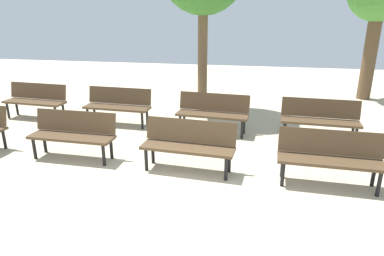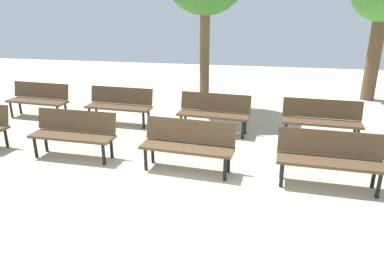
# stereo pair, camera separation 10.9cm
# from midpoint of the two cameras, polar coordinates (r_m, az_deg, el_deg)

# --- Properties ---
(ground_plane) EXTENTS (26.70, 26.70, 0.00)m
(ground_plane) POSITION_cam_midpoint_polar(r_m,az_deg,el_deg) (4.85, -5.57, -14.75)
(ground_plane) COLOR #BCAD8E
(bench_r0_c1) EXTENTS (1.61, 0.53, 0.87)m
(bench_r0_c1) POSITION_cam_midpoint_polar(r_m,az_deg,el_deg) (6.86, -19.32, -0.62)
(bench_r0_c1) COLOR #4C3823
(bench_r0_c1) RESTS_ON ground_plane
(bench_r0_c2) EXTENTS (1.63, 0.61, 0.87)m
(bench_r0_c2) POSITION_cam_midpoint_polar(r_m,az_deg,el_deg) (5.97, -1.07, -2.40)
(bench_r0_c2) COLOR #4C3823
(bench_r0_c2) RESTS_ON ground_plane
(bench_r0_c3) EXTENTS (1.62, 0.55, 0.87)m
(bench_r0_c3) POSITION_cam_midpoint_polar(r_m,az_deg,el_deg) (5.87, 21.18, -4.16)
(bench_r0_c3) COLOR #4C3823
(bench_r0_c3) RESTS_ON ground_plane
(bench_r1_c0) EXTENTS (1.63, 0.60, 0.87)m
(bench_r1_c0) POSITION_cam_midpoint_polar(r_m,az_deg,el_deg) (9.75, -24.52, 4.41)
(bench_r1_c0) COLOR #4C3823
(bench_r1_c0) RESTS_ON ground_plane
(bench_r1_c1) EXTENTS (1.62, 0.57, 0.87)m
(bench_r1_c1) POSITION_cam_midpoint_polar(r_m,az_deg,el_deg) (8.59, -12.40, 3.90)
(bench_r1_c1) COLOR #4C3823
(bench_r1_c1) RESTS_ON ground_plane
(bench_r1_c2) EXTENTS (1.64, 0.62, 0.87)m
(bench_r1_c2) POSITION_cam_midpoint_polar(r_m,az_deg,el_deg) (7.82, 3.05, 2.84)
(bench_r1_c2) COLOR #4C3823
(bench_r1_c2) RESTS_ON ground_plane
(bench_r1_c3) EXTENTS (1.62, 0.57, 0.87)m
(bench_r1_c3) POSITION_cam_midpoint_polar(r_m,az_deg,el_deg) (7.80, 19.87, 1.64)
(bench_r1_c3) COLOR #4C3823
(bench_r1_c3) RESTS_ON ground_plane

